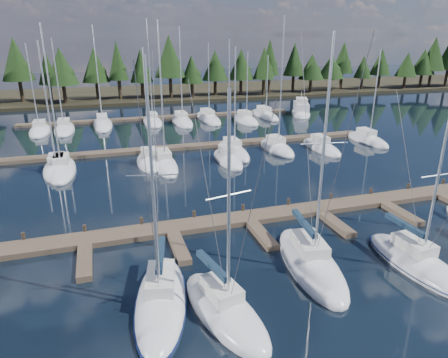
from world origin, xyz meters
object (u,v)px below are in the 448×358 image
object	(u,v)px
motor_yacht_right	(301,111)
front_sailboat_4	(416,262)
front_sailboat_1	(161,300)
front_sailboat_2	(224,310)
main_dock	(250,221)
front_sailboat_3	(310,262)

from	to	relation	value
motor_yacht_right	front_sailboat_4	bearing A→B (deg)	-109.75
front_sailboat_1	front_sailboat_2	size ratio (longest dim) A/B	1.10
main_dock	front_sailboat_3	xyz separation A→B (m)	(1.43, -6.70, 0.08)
front_sailboat_2	front_sailboat_3	bearing A→B (deg)	23.06
main_dock	motor_yacht_right	bearing A→B (deg)	57.60
main_dock	front_sailboat_4	size ratio (longest dim) A/B	3.92
front_sailboat_3	front_sailboat_4	world-z (taller)	front_sailboat_3
main_dock	front_sailboat_3	bearing A→B (deg)	-77.91
front_sailboat_1	motor_yacht_right	size ratio (longest dim) A/B	1.33
front_sailboat_1	front_sailboat_3	size ratio (longest dim) A/B	0.94
main_dock	front_sailboat_1	xyz separation A→B (m)	(-8.04, -7.70, 0.08)
front_sailboat_1	motor_yacht_right	xyz separation A→B (m)	(32.87, 46.82, 0.25)
front_sailboat_1	front_sailboat_3	bearing A→B (deg)	6.05
motor_yacht_right	main_dock	bearing A→B (deg)	-122.40
main_dock	motor_yacht_right	size ratio (longest dim) A/B	4.29
motor_yacht_right	front_sailboat_2	bearing A→B (deg)	-121.60
main_dock	front_sailboat_3	distance (m)	6.85
front_sailboat_2	front_sailboat_3	size ratio (longest dim) A/B	0.85
front_sailboat_1	front_sailboat_3	distance (m)	9.53
front_sailboat_1	front_sailboat_2	distance (m)	3.46
main_dock	motor_yacht_right	world-z (taller)	motor_yacht_right
front_sailboat_2	motor_yacht_right	size ratio (longest dim) A/B	1.20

